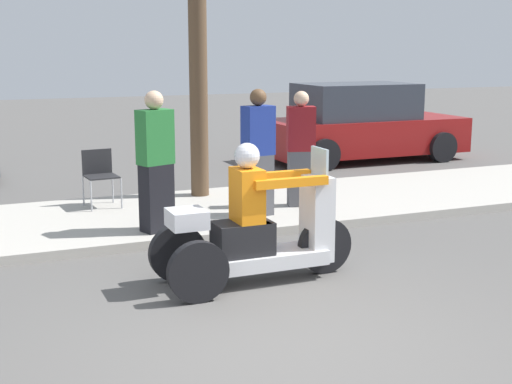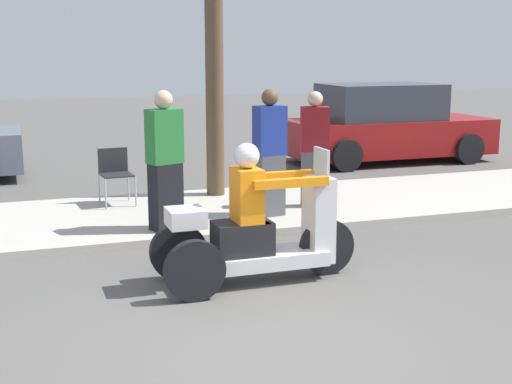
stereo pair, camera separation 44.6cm
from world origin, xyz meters
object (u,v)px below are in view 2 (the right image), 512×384
object	(u,v)px
spectator_far_back	(270,155)
folding_chair_set_back	(115,170)
motorcycle_trike	(257,233)
spectator_near_curb	(165,164)
parked_car_lot_left	(386,126)
spectator_by_tree	(314,152)
tree_trunk	(215,87)

from	to	relation	value
spectator_far_back	folding_chair_set_back	distance (m)	2.41
motorcycle_trike	spectator_near_curb	size ratio (longest dim) A/B	1.22
spectator_near_curb	parked_car_lot_left	distance (m)	7.36
parked_car_lot_left	spectator_by_tree	bearing A→B (deg)	-130.51
folding_chair_set_back	tree_trunk	xyz separation A→B (m)	(1.59, 0.17, 1.18)
spectator_far_back	parked_car_lot_left	distance (m)	6.03
folding_chair_set_back	parked_car_lot_left	xyz separation A→B (m)	(6.12, 2.87, 0.14)
parked_car_lot_left	spectator_far_back	bearing A→B (deg)	-134.34
spectator_by_tree	folding_chair_set_back	distance (m)	2.95
spectator_by_tree	tree_trunk	size ratio (longest dim) A/B	0.50
spectator_near_curb	folding_chair_set_back	size ratio (longest dim) A/B	2.16
motorcycle_trike	spectator_far_back	distance (m)	2.55
parked_car_lot_left	tree_trunk	xyz separation A→B (m)	(-4.53, -2.70, 1.03)
motorcycle_trike	folding_chair_set_back	xyz separation A→B (m)	(-0.91, 3.75, 0.10)
spectator_near_curb	spectator_by_tree	bearing A→B (deg)	15.26
motorcycle_trike	spectator_near_curb	distance (m)	2.12
tree_trunk	spectator_far_back	bearing A→B (deg)	-79.01
spectator_by_tree	parked_car_lot_left	distance (m)	5.24
spectator_far_back	parked_car_lot_left	xyz separation A→B (m)	(4.21, 4.31, -0.19)
spectator_by_tree	tree_trunk	distance (m)	1.92
spectator_far_back	spectator_near_curb	world-z (taller)	spectator_near_curb
spectator_near_curb	spectator_far_back	bearing A→B (deg)	11.45
motorcycle_trike	spectator_by_tree	distance (m)	3.21
spectator_far_back	spectator_by_tree	bearing A→B (deg)	22.03
parked_car_lot_left	motorcycle_trike	bearing A→B (deg)	-128.17
folding_chair_set_back	spectator_far_back	bearing A→B (deg)	-37.20
motorcycle_trike	folding_chair_set_back	distance (m)	3.86
folding_chair_set_back	motorcycle_trike	bearing A→B (deg)	-76.32
spectator_by_tree	folding_chair_set_back	bearing A→B (deg)	157.61
motorcycle_trike	spectator_by_tree	size ratio (longest dim) A/B	1.29
spectator_near_curb	parked_car_lot_left	size ratio (longest dim) A/B	0.41
spectator_near_curb	spectator_by_tree	world-z (taller)	spectator_near_curb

